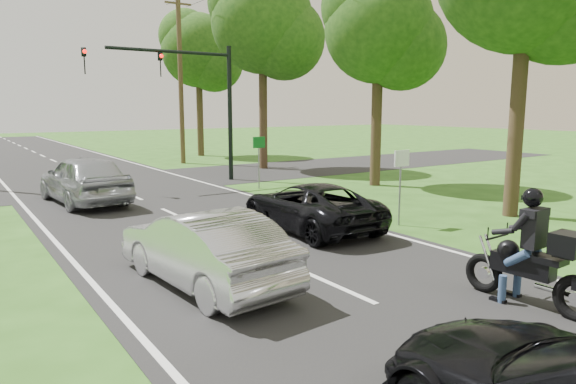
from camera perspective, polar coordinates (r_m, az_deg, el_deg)
The scene contains 14 objects.
ground at distance 9.65m, azimuth 5.64°, elevation -10.55°, with size 140.00×140.00×0.00m, color #295116.
road at distance 18.22m, azimuth -14.91°, elevation -1.33°, with size 8.00×100.00×0.01m, color black.
cross_road at distance 23.91m, azimuth -19.71°, elevation 0.90°, with size 60.00×7.00×0.01m, color black.
motorcycle_rider at distance 9.40m, azimuth 25.65°, elevation -6.89°, with size 0.67×2.35×2.03m.
dark_suv at distance 13.90m, azimuth 2.45°, elevation -1.57°, with size 2.12×4.59×1.28m, color black.
silver_sedan at distance 9.66m, azimuth -9.37°, elevation -6.13°, with size 1.50×4.30×1.42m, color silver.
silver_suv at distance 19.04m, azimuth -21.71°, elevation 1.37°, with size 2.00×4.98×1.70m, color #A2A5AA.
traffic_signal at distance 22.89m, azimuth -10.72°, elevation 11.31°, with size 6.38×0.44×6.00m.
utility_pole_far at distance 31.41m, azimuth -11.86°, elevation 12.42°, with size 1.60×0.28×10.00m.
sign_white at distance 14.58m, azimuth 12.47°, elevation 2.50°, with size 0.55×0.07×2.12m.
sign_green at distance 20.97m, azimuth -3.25°, elevation 4.71°, with size 0.55×0.07×2.12m.
tree_row_c at distance 22.36m, azimuth 10.91°, elevation 16.75°, with size 4.80×4.65×8.76m.
tree_row_d at distance 28.33m, azimuth -2.03°, elevation 17.74°, with size 5.76×5.58×10.45m.
tree_row_e at distance 36.31m, azimuth -9.37°, elevation 14.81°, with size 5.28×5.12×9.61m.
Camera 1 is at (-5.85, -6.95, 3.27)m, focal length 32.00 mm.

